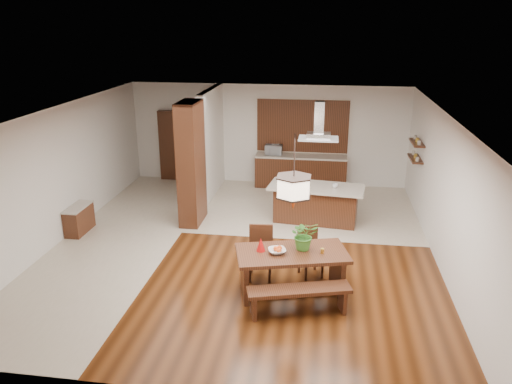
% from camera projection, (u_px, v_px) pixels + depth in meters
% --- Properties ---
extents(room_shell, '(9.00, 9.04, 2.92)m').
position_uv_depth(room_shell, '(241.00, 153.00, 10.09)').
color(room_shell, '#3A1B0A').
rests_on(room_shell, ground).
extents(tile_hallway, '(2.50, 9.00, 0.01)m').
position_uv_depth(tile_hallway, '(121.00, 238.00, 11.14)').
color(tile_hallway, beige).
rests_on(tile_hallway, ground).
extents(tile_kitchen, '(5.50, 4.00, 0.01)m').
position_uv_depth(tile_kitchen, '(306.00, 208.00, 12.93)').
color(tile_kitchen, beige).
rests_on(tile_kitchen, ground).
extents(soffit_band, '(8.00, 9.00, 0.02)m').
position_uv_depth(soffit_band, '(241.00, 113.00, 9.82)').
color(soffit_band, '#3E1A0F').
rests_on(soffit_band, room_shell).
extents(partition_pier, '(0.45, 1.00, 2.90)m').
position_uv_depth(partition_pier, '(191.00, 164.00, 11.60)').
color(partition_pier, '#32190D').
rests_on(partition_pier, ground).
extents(partition_stub, '(0.18, 2.40, 2.90)m').
position_uv_depth(partition_stub, '(212.00, 143.00, 13.56)').
color(partition_stub, silver).
rests_on(partition_stub, ground).
extents(hallway_console, '(0.37, 0.88, 0.63)m').
position_uv_depth(hallway_console, '(79.00, 219.00, 11.36)').
color(hallway_console, '#32190D').
rests_on(hallway_console, ground).
extents(hallway_doorway, '(1.10, 0.20, 2.10)m').
position_uv_depth(hallway_doorway, '(178.00, 146.00, 14.90)').
color(hallway_doorway, '#32190D').
rests_on(hallway_doorway, ground).
extents(rear_counter, '(2.60, 0.62, 0.95)m').
position_uv_depth(rear_counter, '(301.00, 171.00, 14.40)').
color(rear_counter, '#32190D').
rests_on(rear_counter, ground).
extents(kitchen_window, '(2.60, 0.08, 1.50)m').
position_uv_depth(kitchen_window, '(303.00, 126.00, 14.23)').
color(kitchen_window, brown).
rests_on(kitchen_window, room_shell).
extents(shelf_lower, '(0.26, 0.90, 0.04)m').
position_uv_depth(shelf_lower, '(415.00, 159.00, 12.21)').
color(shelf_lower, '#32190D').
rests_on(shelf_lower, room_shell).
extents(shelf_upper, '(0.26, 0.90, 0.04)m').
position_uv_depth(shelf_upper, '(417.00, 143.00, 12.08)').
color(shelf_upper, '#32190D').
rests_on(shelf_upper, room_shell).
extents(dining_table, '(2.10, 1.42, 0.80)m').
position_uv_depth(dining_table, '(292.00, 263.00, 8.75)').
color(dining_table, '#32190D').
rests_on(dining_table, ground).
extents(dining_bench, '(1.75, 0.82, 0.48)m').
position_uv_depth(dining_bench, '(299.00, 301.00, 8.22)').
color(dining_bench, '#32190D').
rests_on(dining_bench, ground).
extents(dining_chair_left, '(0.48, 0.48, 1.01)m').
position_uv_depth(dining_chair_left, '(260.00, 254.00, 9.28)').
color(dining_chair_left, '#32190D').
rests_on(dining_chair_left, ground).
extents(dining_chair_right, '(0.55, 0.55, 0.93)m').
position_uv_depth(dining_chair_right, '(311.00, 253.00, 9.40)').
color(dining_chair_right, '#32190D').
rests_on(dining_chair_right, ground).
extents(pendant_lantern, '(0.64, 0.64, 1.31)m').
position_uv_depth(pendant_lantern, '(294.00, 172.00, 8.21)').
color(pendant_lantern, '#FFE4C3').
rests_on(pendant_lantern, room_shell).
extents(foliage_plant, '(0.59, 0.55, 0.54)m').
position_uv_depth(foliage_plant, '(304.00, 235.00, 8.70)').
color(foliage_plant, '#3C7D29').
rests_on(foliage_plant, dining_table).
extents(fruit_bowl, '(0.38, 0.38, 0.07)m').
position_uv_depth(fruit_bowl, '(277.00, 251.00, 8.63)').
color(fruit_bowl, beige).
rests_on(fruit_bowl, dining_table).
extents(napkin_cone, '(0.19, 0.19, 0.25)m').
position_uv_depth(napkin_cone, '(261.00, 244.00, 8.68)').
color(napkin_cone, '#B80E0D').
rests_on(napkin_cone, dining_table).
extents(gold_ornament, '(0.07, 0.07, 0.09)m').
position_uv_depth(gold_ornament, '(322.00, 251.00, 8.61)').
color(gold_ornament, gold).
rests_on(gold_ornament, dining_table).
extents(kitchen_island, '(2.31, 1.21, 0.92)m').
position_uv_depth(kitchen_island, '(316.00, 203.00, 11.91)').
color(kitchen_island, '#32190D').
rests_on(kitchen_island, ground).
extents(range_hood, '(0.90, 0.55, 0.87)m').
position_uv_depth(range_hood, '(319.00, 121.00, 11.26)').
color(range_hood, silver).
rests_on(range_hood, room_shell).
extents(island_cup, '(0.16, 0.16, 0.10)m').
position_uv_depth(island_cup, '(335.00, 186.00, 11.61)').
color(island_cup, silver).
rests_on(island_cup, kitchen_island).
extents(microwave, '(0.50, 0.34, 0.27)m').
position_uv_depth(microwave, '(274.00, 150.00, 14.31)').
color(microwave, silver).
rests_on(microwave, rear_counter).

